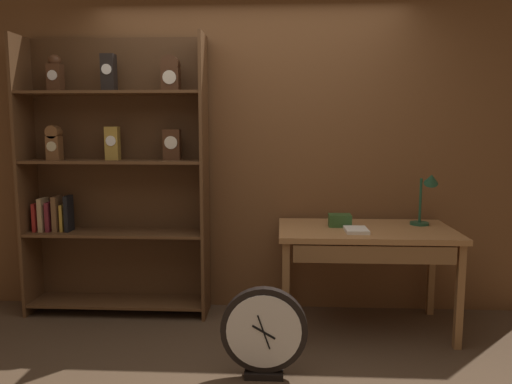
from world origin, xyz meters
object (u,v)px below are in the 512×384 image
Objects in this scene: toolbox_small at (340,220)px; round_clock_large at (264,332)px; desk_lamp at (427,193)px; open_repair_manual at (356,230)px; bookshelf at (114,176)px; workbench at (366,240)px.

toolbox_small is 1.13m from round_clock_large.
desk_lamp reaches higher than open_repair_manual.
desk_lamp is (2.46, -0.15, -0.10)m from bookshelf.
bookshelf is at bearing 171.51° from workbench.
bookshelf is 10.18× the size of open_repair_manual.
desk_lamp reaches higher than workbench.
open_repair_manual is at bearing -62.74° from toolbox_small.
toolbox_small is (-0.19, 0.08, 0.13)m from workbench.
toolbox_small is at bearing -6.79° from bookshelf.
open_repair_manual is (0.10, -0.19, -0.03)m from toolbox_small.
toolbox_small is 0.29× the size of round_clock_large.
workbench is 7.67× the size of toolbox_small.
toolbox_small is 0.76× the size of open_repair_manual.
bookshelf reaches higher than toolbox_small.
desk_lamp reaches higher than round_clock_large.
round_clock_large is (-0.54, -0.84, -0.54)m from toolbox_small.
desk_lamp is (0.47, 0.15, 0.33)m from workbench.
desk_lamp is 1.93× the size of open_repair_manual.
workbench is at bearing -162.88° from desk_lamp.
workbench is at bearing -8.49° from bookshelf.
open_repair_manual is at bearing -130.81° from workbench.
workbench reaches higher than round_clock_large.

